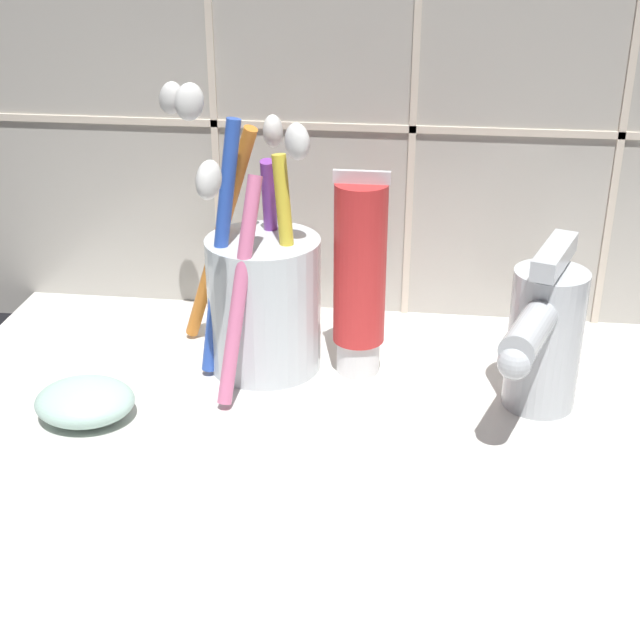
# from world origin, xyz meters

# --- Properties ---
(sink_counter) EXTENTS (0.56, 0.39, 0.02)m
(sink_counter) POSITION_xyz_m (0.00, 0.00, 0.01)
(sink_counter) COLOR silver
(sink_counter) RESTS_ON ground
(tile_wall_backsplash) EXTENTS (0.66, 0.02, 0.42)m
(tile_wall_backsplash) POSITION_xyz_m (0.00, 0.20, 0.21)
(tile_wall_backsplash) COLOR #B7B2A8
(tile_wall_backsplash) RESTS_ON ground
(toothbrush_cup) EXTENTS (0.11, 0.13, 0.19)m
(toothbrush_cup) POSITION_xyz_m (-0.08, 0.09, 0.07)
(toothbrush_cup) COLOR silver
(toothbrush_cup) RESTS_ON sink_counter
(toothpaste_tube) EXTENTS (0.04, 0.03, 0.14)m
(toothpaste_tube) POSITION_xyz_m (-0.01, 0.10, 0.09)
(toothpaste_tube) COLOR white
(toothpaste_tube) RESTS_ON sink_counter
(sink_faucet) EXTENTS (0.06, 0.11, 0.10)m
(sink_faucet) POSITION_xyz_m (0.10, 0.06, 0.07)
(sink_faucet) COLOR silver
(sink_faucet) RESTS_ON sink_counter
(soap_bar) EXTENTS (0.06, 0.05, 0.02)m
(soap_bar) POSITION_xyz_m (-0.17, 0.01, 0.03)
(soap_bar) COLOR silver
(soap_bar) RESTS_ON sink_counter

